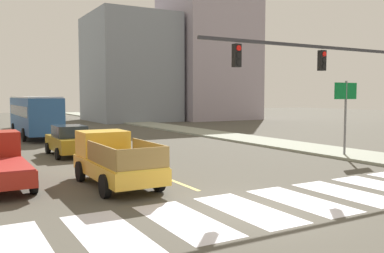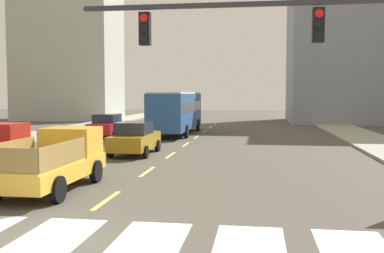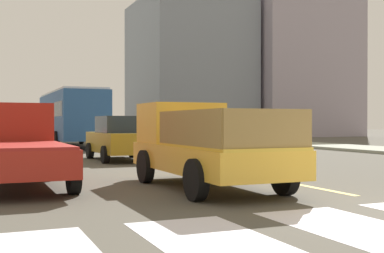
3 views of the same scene
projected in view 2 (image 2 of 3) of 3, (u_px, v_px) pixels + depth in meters
The scene contains 18 objects.
ground_plane at pixel (43, 245), 9.39m from camera, with size 160.00×160.00×0.00m, color #4C483F.
sidewalk_left at pixel (1, 142), 28.87m from camera, with size 3.58×110.00×0.15m, color gray.
crosswalk_stripe_4 at pixel (43, 245), 9.38m from camera, with size 1.50×3.88×0.01m, color silver.
crosswalk_stripe_5 at pixel (143, 250), 9.07m from camera, with size 1.50×3.88×0.01m, color silver.
lane_dash_0 at pixel (107, 200), 13.33m from camera, with size 0.16×2.40×0.01m, color #E4CA56.
lane_dash_1 at pixel (147, 172), 18.27m from camera, with size 0.16×2.40×0.01m, color #E4CA56.
lane_dash_2 at pixel (171, 155), 23.20m from camera, with size 0.16×2.40×0.01m, color #E4CA56.
lane_dash_3 at pixel (186, 144), 28.14m from camera, with size 0.16×2.40×0.01m, color #E4CA56.
lane_dash_4 at pixel (196, 137), 33.07m from camera, with size 0.16×2.40×0.01m, color #E4CA56.
lane_dash_5 at pixel (204, 131), 38.01m from camera, with size 0.16×2.40×0.01m, color #E4CA56.
lane_dash_6 at pixel (210, 127), 42.94m from camera, with size 0.16×2.40×0.01m, color #E4CA56.
lane_dash_7 at pixel (215, 124), 47.87m from camera, with size 0.16×2.40×0.01m, color #E4CA56.
pickup_stakebed at pixel (56, 160), 15.04m from camera, with size 2.18×5.20×1.96m.
city_bus at pixel (177, 110), 35.18m from camera, with size 2.72×10.80×3.32m.
sedan_far at pixel (108, 125), 33.00m from camera, with size 2.02×4.40×1.72m.
sedan_mid at pixel (135, 138), 23.44m from camera, with size 2.02×4.40×1.72m.
traffic_signal_gantry at pixel (372, 48), 10.75m from camera, with size 10.96×0.27×6.00m.
block_mid_right at pixel (337, 60), 50.26m from camera, with size 10.52×11.93×14.11m, color gray.
Camera 2 is at (4.43, -8.63, 3.16)m, focal length 41.76 mm.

